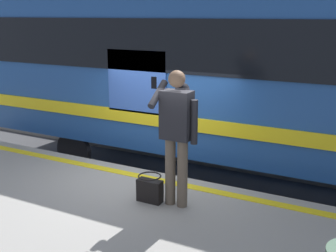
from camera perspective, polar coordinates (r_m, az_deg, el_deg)
name	(u,v)px	position (r m, az deg, el deg)	size (l,w,h in m)	color
ground_plane	(152,220)	(7.33, -2.15, -12.72)	(24.54, 24.54, 0.00)	#3D3D3F
safety_line	(142,177)	(6.71, -3.51, -6.92)	(14.07, 0.16, 0.01)	yellow
track_rail_near	(188,186)	(8.47, 2.81, -8.13)	(18.67, 0.08, 0.16)	slate
track_rail_far	(215,163)	(9.70, 6.40, -5.12)	(18.67, 0.08, 0.16)	slate
train_carriage	(277,65)	(8.04, 14.68, 8.02)	(12.06, 3.07, 3.91)	#1E478C
passenger	(177,127)	(5.41, 1.23, -0.20)	(0.57, 0.55, 1.84)	brown
handbag	(150,189)	(5.81, -2.51, -8.64)	(0.36, 0.32, 0.39)	black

